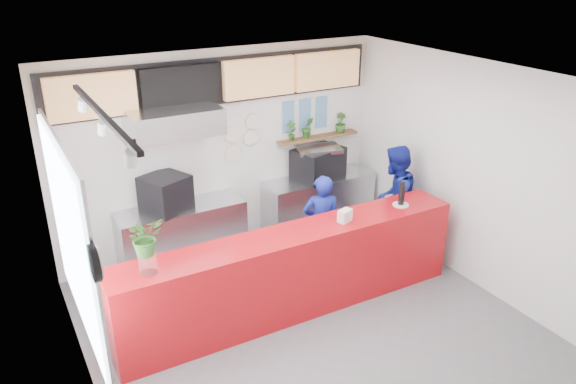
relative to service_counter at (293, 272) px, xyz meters
name	(u,v)px	position (x,y,z in m)	size (l,w,h in m)	color
floor	(309,326)	(0.00, -0.40, -0.55)	(5.00, 5.00, 0.00)	slate
ceiling	(313,81)	(0.00, -0.40, 2.45)	(5.00, 5.00, 0.00)	silver
wall_back	(222,151)	(0.00, 2.10, 0.95)	(5.00, 5.00, 0.00)	white
wall_left	(77,273)	(-2.50, -0.40, 0.95)	(5.00, 5.00, 0.00)	white
wall_right	(473,175)	(2.50, -0.40, 0.95)	(5.00, 5.00, 0.00)	white
service_counter	(293,272)	(0.00, 0.00, 0.00)	(4.50, 0.60, 1.10)	#AF0C13
cream_band	(219,77)	(0.00, 2.09, 2.05)	(5.00, 0.02, 0.80)	beige
prep_bench	(182,235)	(-0.80, 1.80, -0.10)	(1.80, 0.60, 0.90)	#B2B5BA
panini_oven	(166,193)	(-0.99, 1.80, 0.60)	(0.55, 0.55, 0.50)	black
extraction_hood	(174,122)	(-0.80, 1.75, 1.60)	(1.20, 0.70, 0.35)	#B2B5BA
hood_lip	(175,136)	(-0.80, 1.75, 1.40)	(1.20, 0.70, 0.08)	#B2B5BA
right_bench	(318,203)	(1.50, 1.80, -0.10)	(1.80, 0.60, 0.90)	#B2B5BA
espresso_machine	(318,163)	(1.48, 1.80, 0.59)	(0.76, 0.54, 0.49)	black
espresso_tray	(318,149)	(1.48, 1.80, 0.83)	(0.69, 0.47, 0.06)	#A5A8AC
herb_shelf	(318,137)	(1.60, 2.00, 0.95)	(1.40, 0.18, 0.04)	brown
menu_board_far_left	(92,96)	(-1.75, 1.98, 2.00)	(1.10, 0.10, 0.55)	tan
menu_board_mid_left	(181,86)	(-0.59, 1.98, 2.00)	(1.10, 0.10, 0.55)	black
menu_board_mid_right	(259,78)	(0.57, 1.98, 2.00)	(1.10, 0.10, 0.55)	tan
menu_board_far_right	(328,70)	(1.73, 1.98, 2.00)	(1.10, 0.10, 0.55)	tan
soffit	(220,81)	(0.00, 2.06, 2.00)	(4.80, 0.04, 0.65)	black
window_pane	(71,239)	(-2.47, -0.10, 1.15)	(0.04, 2.20, 1.90)	silver
window_frame	(74,239)	(-2.45, -0.10, 1.15)	(0.03, 2.30, 2.00)	#B2B5BA
wall_clock_rim	(94,263)	(-2.46, -1.30, 1.50)	(0.30, 0.30, 0.05)	black
wall_clock_face	(98,262)	(-2.43, -1.30, 1.50)	(0.26, 0.26, 0.02)	white
track_rail	(101,114)	(-2.10, -0.40, 2.39)	(0.05, 2.40, 0.04)	black
dec_plate_a	(232,134)	(0.15, 2.07, 1.20)	(0.24, 0.24, 0.03)	silver
dec_plate_b	(251,138)	(0.45, 2.07, 1.10)	(0.24, 0.24, 0.03)	silver
dec_plate_c	(233,154)	(0.15, 2.07, 0.90)	(0.24, 0.24, 0.03)	silver
dec_plate_d	(253,121)	(0.50, 2.07, 1.35)	(0.24, 0.24, 0.03)	silver
photo_frame_a	(288,109)	(1.10, 2.08, 1.45)	(0.20, 0.02, 0.25)	#598CBF
photo_frame_b	(305,107)	(1.40, 2.08, 1.45)	(0.20, 0.02, 0.25)	#598CBF
photo_frame_c	(321,104)	(1.70, 2.08, 1.45)	(0.20, 0.02, 0.25)	#598CBF
photo_frame_d	(288,125)	(1.10, 2.08, 1.20)	(0.20, 0.02, 0.25)	#598CBF
photo_frame_e	(305,122)	(1.40, 2.08, 1.20)	(0.20, 0.02, 0.25)	#598CBF
photo_frame_f	(321,120)	(1.70, 2.08, 1.20)	(0.20, 0.02, 0.25)	#598CBF
staff_center	(321,225)	(0.83, 0.65, 0.18)	(0.53, 0.35, 1.45)	navy
staff_right	(393,201)	(2.06, 0.62, 0.29)	(0.81, 0.63, 1.67)	navy
herb_a	(291,131)	(1.11, 2.00, 1.13)	(0.17, 0.11, 0.32)	#2B5E21
herb_b	(308,127)	(1.40, 2.00, 1.14)	(0.19, 0.15, 0.34)	#2B5E21
herb_d	(341,123)	(2.02, 2.00, 1.13)	(0.18, 0.16, 0.32)	#2B5E21
glass_vase	(148,263)	(-1.77, -0.05, 0.67)	(0.19, 0.19, 0.24)	silver
basil_vase	(145,237)	(-1.77, -0.05, 0.97)	(0.37, 0.32, 0.41)	#2B5E21
napkin_holder	(345,216)	(0.72, -0.05, 0.63)	(0.18, 0.11, 0.16)	silver
white_plate	(401,205)	(1.64, -0.01, 0.56)	(0.21, 0.21, 0.02)	silver
pepper_mill	(402,194)	(1.64, -0.01, 0.72)	(0.08, 0.08, 0.31)	black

